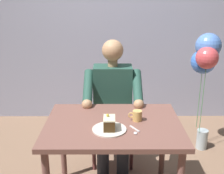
{
  "coord_description": "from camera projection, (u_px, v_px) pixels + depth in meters",
  "views": [
    {
      "loc": [
        0.02,
        1.91,
        1.63
      ],
      "look_at": [
        0.01,
        -0.1,
        0.96
      ],
      "focal_mm": 45.07,
      "sensor_mm": 36.0,
      "label": 1
    }
  ],
  "objects": [
    {
      "name": "seated_person",
      "position": [
        113.0,
        104.0,
        2.63
      ],
      "size": [
        0.53,
        0.58,
        1.24
      ],
      "color": "#254C40",
      "rests_on": "ground"
    },
    {
      "name": "balloon_display",
      "position": [
        206.0,
        61.0,
        2.85
      ],
      "size": [
        0.29,
        0.36,
        1.26
      ],
      "color": "#B2C1C6",
      "rests_on": "ground"
    },
    {
      "name": "dessert_plate",
      "position": [
        109.0,
        129.0,
        1.99
      ],
      "size": [
        0.24,
        0.24,
        0.01
      ],
      "primitive_type": "cylinder",
      "color": "silver",
      "rests_on": "dining_table"
    },
    {
      "name": "cafe_rear_panel",
      "position": [
        112.0,
        5.0,
        3.54
      ],
      "size": [
        6.4,
        0.12,
        3.0
      ],
      "primitive_type": "cube",
      "color": "#A2A5C0",
      "rests_on": "ground"
    },
    {
      "name": "cake_slice",
      "position": [
        109.0,
        123.0,
        1.98
      ],
      "size": [
        0.08,
        0.13,
        0.11
      ],
      "color": "#473016",
      "rests_on": "dessert_plate"
    },
    {
      "name": "dining_table",
      "position": [
        113.0,
        133.0,
        2.13
      ],
      "size": [
        1.02,
        0.76,
        0.71
      ],
      "color": "brown",
      "rests_on": "ground"
    },
    {
      "name": "dessert_spoon",
      "position": [
        135.0,
        131.0,
        1.97
      ],
      "size": [
        0.07,
        0.14,
        0.01
      ],
      "color": "silver",
      "rests_on": "dining_table"
    },
    {
      "name": "coffee_cup",
      "position": [
        137.0,
        115.0,
        2.13
      ],
      "size": [
        0.11,
        0.07,
        0.08
      ],
      "color": "#DFAC5C",
      "rests_on": "dining_table"
    },
    {
      "name": "chair",
      "position": [
        113.0,
        111.0,
        2.84
      ],
      "size": [
        0.42,
        0.42,
        0.91
      ],
      "color": "brown",
      "rests_on": "ground"
    }
  ]
}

